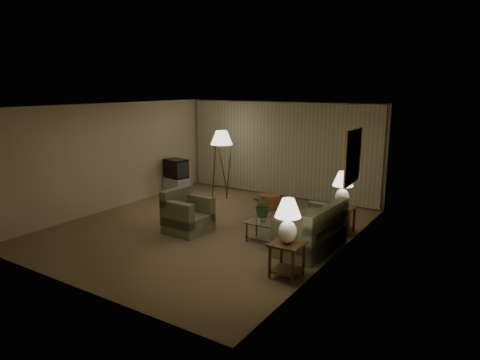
% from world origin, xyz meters
% --- Properties ---
extents(ground, '(7.00, 7.00, 0.00)m').
position_xyz_m(ground, '(0.00, 0.00, 0.00)').
color(ground, olive).
rests_on(ground, ground).
extents(room_shell, '(6.04, 7.02, 2.72)m').
position_xyz_m(room_shell, '(0.02, 1.51, 1.75)').
color(room_shell, beige).
rests_on(room_shell, ground).
extents(sofa, '(1.74, 1.01, 0.73)m').
position_xyz_m(sofa, '(2.50, -0.01, 0.37)').
color(sofa, '#797D58').
rests_on(sofa, ground).
extents(armchair, '(0.94, 0.90, 0.74)m').
position_xyz_m(armchair, '(-0.16, -0.49, 0.37)').
color(armchair, '#797D58').
rests_on(armchair, ground).
extents(side_table_near, '(0.52, 0.52, 0.60)m').
position_xyz_m(side_table_near, '(2.65, -1.36, 0.41)').
color(side_table_near, '#3B2410').
rests_on(side_table_near, ground).
extents(side_table_far, '(0.56, 0.47, 0.60)m').
position_xyz_m(side_table_far, '(2.65, 1.24, 0.41)').
color(side_table_far, '#3B2410').
rests_on(side_table_far, ground).
extents(table_lamp_near, '(0.43, 0.43, 0.75)m').
position_xyz_m(table_lamp_near, '(2.65, -1.36, 1.04)').
color(table_lamp_near, white).
rests_on(table_lamp_near, side_table_near).
extents(table_lamp_far, '(0.44, 0.44, 0.75)m').
position_xyz_m(table_lamp_far, '(2.65, 1.24, 1.04)').
color(table_lamp_far, white).
rests_on(table_lamp_far, side_table_far).
extents(coffee_table, '(0.98, 0.54, 0.41)m').
position_xyz_m(coffee_table, '(1.64, -0.11, 0.27)').
color(coffee_table, silver).
rests_on(coffee_table, ground).
extents(tv_cabinet, '(0.91, 0.74, 0.50)m').
position_xyz_m(tv_cabinet, '(-2.55, 1.88, 0.25)').
color(tv_cabinet, '#A8A8AB').
rests_on(tv_cabinet, ground).
extents(crt_tv, '(0.82, 0.71, 0.54)m').
position_xyz_m(crt_tv, '(-2.55, 1.88, 0.77)').
color(crt_tv, black).
rests_on(crt_tv, tv_cabinet).
extents(floor_lamp, '(0.62, 0.62, 1.90)m').
position_xyz_m(floor_lamp, '(-1.27, 2.37, 0.99)').
color(floor_lamp, '#3B2410').
rests_on(floor_lamp, ground).
extents(ottoman, '(0.71, 0.71, 0.36)m').
position_xyz_m(ottoman, '(0.45, 2.06, 0.18)').
color(ottoman, '#AF6A3B').
rests_on(ottoman, ground).
extents(vase, '(0.17, 0.17, 0.15)m').
position_xyz_m(vase, '(1.49, -0.11, 0.49)').
color(vase, silver).
rests_on(vase, coffee_table).
extents(flowers, '(0.52, 0.47, 0.49)m').
position_xyz_m(flowers, '(1.49, -0.11, 0.81)').
color(flowers, '#33652D').
rests_on(flowers, vase).
extents(book, '(0.16, 0.21, 0.02)m').
position_xyz_m(book, '(1.89, -0.21, 0.42)').
color(book, olive).
rests_on(book, coffee_table).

